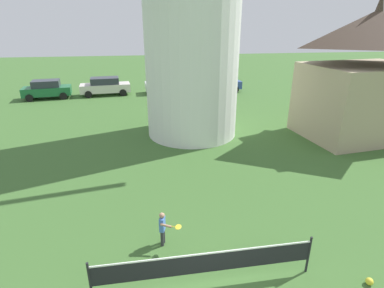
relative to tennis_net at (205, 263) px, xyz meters
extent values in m
cylinder|color=white|center=(1.48, 11.08, 5.71)|extent=(5.05, 5.05, 12.79)
cylinder|color=black|center=(-2.69, 0.00, -0.14)|extent=(0.06, 0.06, 1.10)
cylinder|color=black|center=(2.69, 0.00, -0.14)|extent=(0.06, 0.06, 1.10)
cube|color=black|center=(0.00, 0.00, -0.01)|extent=(5.35, 0.01, 0.55)
cube|color=white|center=(0.00, 0.00, 0.28)|extent=(5.35, 0.02, 0.04)
cylinder|color=#333338|center=(-0.90, 1.73, -0.44)|extent=(0.10, 0.10, 0.49)
cylinder|color=#333338|center=(-0.94, 1.60, -0.44)|extent=(0.10, 0.10, 0.49)
cube|color=#4C7AD1|center=(-0.92, 1.66, 0.02)|extent=(0.20, 0.27, 0.43)
sphere|color=tan|center=(-0.92, 1.66, 0.31)|extent=(0.16, 0.16, 0.16)
cylinder|color=tan|center=(-0.87, 1.81, 0.00)|extent=(0.07, 0.07, 0.32)
cylinder|color=tan|center=(-0.82, 1.49, 0.08)|extent=(0.34, 0.17, 0.12)
cylinder|color=yellow|center=(-0.70, 1.45, 0.08)|extent=(0.22, 0.09, 0.04)
ellipsoid|color=yellow|center=(-0.49, 1.37, 0.08)|extent=(0.25, 0.29, 0.03)
sphere|color=yellow|center=(4.04, -0.65, -0.59)|extent=(0.18, 0.18, 0.18)
cube|color=#1E6638|center=(-9.35, 21.78, -0.04)|extent=(4.04, 2.20, 0.70)
cube|color=#2D333D|center=(-9.35, 21.78, 0.59)|extent=(2.34, 1.77, 0.56)
cylinder|color=black|center=(-8.17, 22.80, -0.39)|extent=(0.62, 0.26, 0.60)
cylinder|color=black|center=(-7.94, 21.11, -0.39)|extent=(0.62, 0.26, 0.60)
cylinder|color=black|center=(-10.77, 22.45, -0.39)|extent=(0.62, 0.26, 0.60)
cylinder|color=black|center=(-10.54, 20.77, -0.39)|extent=(0.62, 0.26, 0.60)
cube|color=silver|center=(-4.56, 22.39, -0.04)|extent=(4.46, 2.10, 0.70)
cube|color=#2D333D|center=(-4.56, 22.39, 0.59)|extent=(2.55, 1.72, 0.56)
cylinder|color=black|center=(-3.18, 23.38, -0.39)|extent=(0.61, 0.24, 0.60)
cylinder|color=black|center=(-3.02, 21.68, -0.39)|extent=(0.61, 0.24, 0.60)
cylinder|color=black|center=(-6.11, 23.10, -0.39)|extent=(0.61, 0.24, 0.60)
cylinder|color=black|center=(-5.94, 21.40, -0.39)|extent=(0.61, 0.24, 0.60)
cube|color=silver|center=(0.98, 22.44, -0.04)|extent=(4.05, 1.88, 0.70)
cube|color=#2D333D|center=(0.98, 22.44, 0.59)|extent=(2.29, 1.60, 0.56)
cylinder|color=black|center=(2.29, 23.35, -0.39)|extent=(0.61, 0.21, 0.60)
cylinder|color=black|center=(2.37, 21.65, -0.39)|extent=(0.61, 0.21, 0.60)
cylinder|color=black|center=(-0.41, 23.23, -0.39)|extent=(0.61, 0.21, 0.60)
cylinder|color=black|center=(-0.33, 21.53, -0.39)|extent=(0.61, 0.21, 0.60)
cube|color=#334C99|center=(5.91, 22.15, -0.04)|extent=(3.99, 1.91, 0.70)
cube|color=#2D333D|center=(5.91, 22.15, 0.59)|extent=(2.26, 1.61, 0.56)
cylinder|color=black|center=(7.19, 23.07, -0.39)|extent=(0.61, 0.21, 0.60)
cylinder|color=black|center=(7.28, 21.37, -0.39)|extent=(0.61, 0.21, 0.60)
cylinder|color=black|center=(4.54, 22.93, -0.39)|extent=(0.61, 0.21, 0.60)
cylinder|color=black|center=(4.63, 21.23, -0.39)|extent=(0.61, 0.21, 0.60)
cube|color=tan|center=(10.68, 9.22, 1.31)|extent=(6.44, 5.03, 4.00)
pyramid|color=#423328|center=(10.68, 9.22, 5.11)|extent=(6.77, 5.28, 1.80)
cone|color=#423328|center=(10.68, 9.22, 6.01)|extent=(0.70, 0.70, 1.80)
camera|label=1|loc=(-1.23, -5.53, 5.36)|focal=28.20mm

